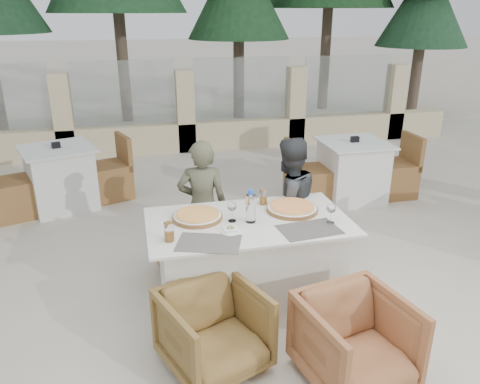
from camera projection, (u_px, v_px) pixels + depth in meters
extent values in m
plane|color=beige|center=(258.00, 304.00, 3.96)|extent=(80.00, 80.00, 0.00)
cube|color=beige|center=(155.00, 80.00, 16.67)|extent=(30.00, 16.00, 0.01)
cone|color=#1D4523|center=(239.00, 2.00, 9.91)|extent=(2.20, 2.20, 5.00)
cone|color=#1F4729|center=(424.00, 14.00, 10.21)|extent=(1.98, 1.98, 4.50)
cube|color=#635C55|center=(209.00, 243.00, 3.34)|extent=(0.52, 0.43, 0.00)
cube|color=#58524B|center=(309.00, 229.00, 3.54)|extent=(0.48, 0.34, 0.00)
cylinder|color=orange|center=(197.00, 216.00, 3.72)|extent=(0.51, 0.51, 0.05)
cylinder|color=#F45B21|center=(292.00, 208.00, 3.87)|extent=(0.46, 0.46, 0.06)
cylinder|color=#C2E4FF|center=(251.00, 206.00, 3.63)|extent=(0.10, 0.10, 0.27)
cylinder|color=orange|center=(169.00, 232.00, 3.35)|extent=(0.08, 0.08, 0.14)
cylinder|color=orange|center=(263.00, 197.00, 3.99)|extent=(0.09, 0.09, 0.13)
imported|color=olive|center=(194.00, 248.00, 4.31)|extent=(0.71, 0.72, 0.56)
imported|color=brown|center=(284.00, 235.00, 4.53)|extent=(0.65, 0.66, 0.58)
imported|color=brown|center=(214.00, 331.00, 3.17)|extent=(0.82, 0.83, 0.59)
imported|color=#995E37|center=(355.00, 342.00, 3.05)|extent=(0.77, 0.78, 0.61)
imported|color=#56563E|center=(203.00, 206.00, 4.32)|extent=(0.51, 0.38, 1.26)
imported|color=#383A3D|center=(288.00, 205.00, 4.31)|extent=(0.75, 0.66, 1.28)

